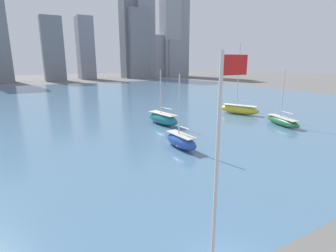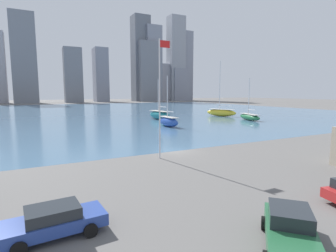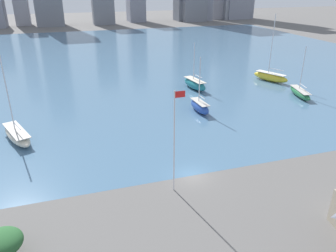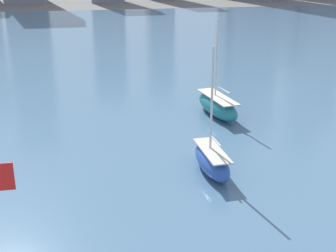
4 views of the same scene
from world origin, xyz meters
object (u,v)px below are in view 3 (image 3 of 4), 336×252
Objects in this scene: sailboat_blue at (200,106)px; sailboat_teal at (195,84)px; sailboat_yellow at (270,77)px; sailboat_green at (300,93)px; flag_pole at (175,139)px; sailboat_cream at (17,134)px.

sailboat_teal is at bearing 69.15° from sailboat_blue.
sailboat_teal is 0.65× the size of sailboat_yellow.
sailboat_green reaches higher than sailboat_blue.
sailboat_green is 1.02× the size of sailboat_blue.
flag_pole is 1.19× the size of sailboat_teal.
sailboat_blue is at bearing -161.42° from sailboat_green.
sailboat_yellow is at bearing -4.55° from sailboat_cream.
sailboat_yellow reaches higher than flag_pole.
sailboat_yellow is (20.12, 0.36, -0.02)m from sailboat_teal.
sailboat_yellow is at bearing -8.13° from sailboat_teal.
sailboat_cream is (-35.92, -16.26, -0.23)m from sailboat_teal.
sailboat_cream is at bearing -177.93° from sailboat_blue.
flag_pole is 0.92× the size of sailboat_cream.
sailboat_cream is 55.46m from sailboat_green.
flag_pole is at bearing -124.41° from sailboat_teal.
sailboat_cream is (-18.86, 19.90, -5.69)m from flag_pole.
sailboat_cream is 0.84× the size of sailboat_yellow.
sailboat_teal is 39.43m from sailboat_cream.
sailboat_teal is at bearing 162.90° from sailboat_green.
sailboat_yellow is at bearing 100.65° from sailboat_green.
sailboat_teal is at bearing 64.74° from flag_pole.
sailboat_blue is (12.63, 22.56, -5.54)m from flag_pole.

